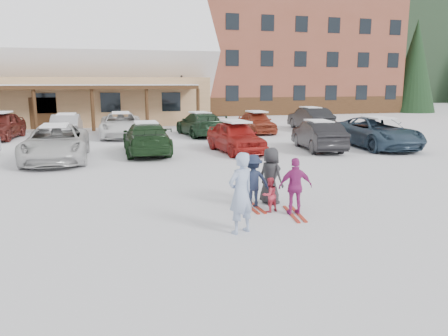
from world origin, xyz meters
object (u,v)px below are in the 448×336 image
object	(u,v)px
parked_car_6	(377,133)
parked_car_10	(121,125)
parked_car_5	(318,136)
day_lodge	(22,73)
child_navy	(253,181)
parked_car_12	(257,122)
adult_skier	(241,193)
bystander_dark	(271,176)
parked_car_11	(200,124)
child_magenta	(295,186)
parked_car_4	(236,137)
parked_car_8	(1,126)
parked_car_2	(56,143)
parked_car_9	(67,126)
parked_car_13	(310,119)
toddler_red	(270,195)
alpine_hotel	(261,33)
lamp_post	(181,77)
parked_car_3	(146,138)

from	to	relation	value
parked_car_6	parked_car_10	size ratio (longest dim) A/B	1.03
parked_car_5	day_lodge	bearing A→B (deg)	-41.54
child_navy	parked_car_12	world-z (taller)	same
parked_car_6	parked_car_12	size ratio (longest dim) A/B	1.34
adult_skier	bystander_dark	size ratio (longest dim) A/B	1.16
adult_skier	parked_car_5	world-z (taller)	adult_skier
parked_car_11	parked_car_12	size ratio (longest dim) A/B	1.21
bystander_dark	parked_car_12	size ratio (longest dim) A/B	0.37
child_navy	child_magenta	distance (m)	1.20
parked_car_4	parked_car_11	distance (m)	6.80
adult_skier	parked_car_4	world-z (taller)	adult_skier
bystander_dark	parked_car_8	world-z (taller)	parked_car_8
parked_car_6	adult_skier	bearing A→B (deg)	-132.53
parked_car_11	parked_car_5	bearing A→B (deg)	115.18
parked_car_2	parked_car_11	distance (m)	10.39
parked_car_8	parked_car_9	size ratio (longest dim) A/B	1.06
child_magenta	bystander_dark	world-z (taller)	bystander_dark
bystander_dark	parked_car_13	size ratio (longest dim) A/B	0.32
parked_car_12	parked_car_10	bearing A→B (deg)	179.58
adult_skier	parked_car_11	size ratio (longest dim) A/B	0.36
parked_car_4	parked_car_5	bearing A→B (deg)	-11.00
toddler_red	day_lodge	bearing A→B (deg)	-89.93
alpine_hotel	child_magenta	xyz separation A→B (m)	(-12.50, -38.29, -7.92)
lamp_post	parked_car_6	size ratio (longest dim) A/B	1.20
parked_car_2	parked_car_4	size ratio (longest dim) A/B	1.26
day_lodge	adult_skier	distance (m)	30.73
alpine_hotel	parked_car_9	size ratio (longest dim) A/B	7.31
bystander_dark	parked_car_4	xyz separation A→B (m)	(1.56, 8.72, -0.04)
adult_skier	parked_car_8	distance (m)	20.74
toddler_red	parked_car_10	world-z (taller)	parked_car_10
bystander_dark	parked_car_8	bearing A→B (deg)	2.69
adult_skier	child_navy	xyz separation A→B (m)	(0.89, 1.85, -0.19)
parked_car_11	parked_car_4	bearing A→B (deg)	86.37
adult_skier	parked_car_11	distance (m)	17.77
alpine_hotel	parked_car_3	xyz separation A→B (m)	(-15.23, -27.81, -7.91)
parked_car_5	parked_car_13	size ratio (longest dim) A/B	0.91
child_magenta	parked_car_2	world-z (taller)	parked_car_2
parked_car_11	parked_car_13	size ratio (longest dim) A/B	1.05
toddler_red	parked_car_9	xyz separation A→B (m)	(-6.20, 17.01, 0.27)
parked_car_9	parked_car_10	bearing A→B (deg)	175.66
bystander_dark	parked_car_4	distance (m)	8.86
lamp_post	parked_car_5	world-z (taller)	lamp_post
bystander_dark	parked_car_8	distance (m)	19.62
day_lodge	parked_car_6	bearing A→B (deg)	-44.20
parked_car_5	parked_car_10	xyz separation A→B (m)	(-9.04, 7.65, 0.03)
day_lodge	parked_car_10	xyz separation A→B (m)	(7.11, -11.12, -3.21)
toddler_red	parked_car_12	size ratio (longest dim) A/B	0.22
child_navy	parked_car_2	distance (m)	10.31
adult_skier	parked_car_6	distance (m)	14.60
parked_car_10	parked_car_2	bearing A→B (deg)	-109.39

